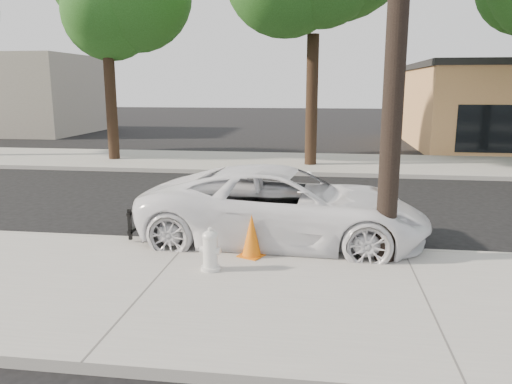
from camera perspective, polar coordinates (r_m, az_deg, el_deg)
ground at (r=11.76m, az=-4.84°, el=-3.12°), size 120.00×120.00×0.00m
near_sidewalk at (r=7.82m, az=-11.89°, el=-10.73°), size 90.00×4.40×0.15m
far_sidewalk at (r=19.95m, az=0.52°, el=3.42°), size 90.00×5.00×0.15m
curb_near at (r=9.78m, az=-7.55°, el=-5.87°), size 90.00×0.12×0.16m
tree_b at (r=21.09m, az=-16.52°, el=19.99°), size 4.34×4.20×8.45m
police_cruiser at (r=9.73m, az=3.18°, el=-1.66°), size 5.60×2.76×1.53m
fire_hydrant at (r=8.09m, az=-5.25°, el=-6.73°), size 0.35×0.32×0.66m
traffic_cone at (r=8.68m, az=-0.51°, el=-5.04°), size 0.51×0.51×0.76m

